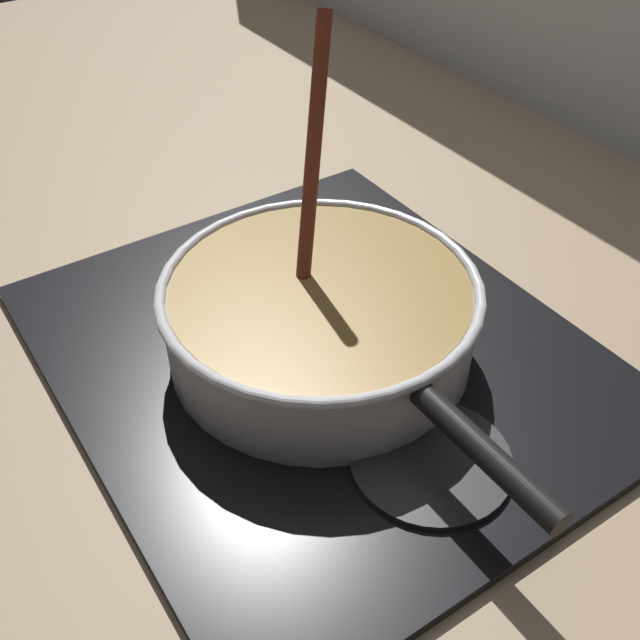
{
  "coord_description": "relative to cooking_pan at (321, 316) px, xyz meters",
  "views": [
    {
      "loc": [
        0.55,
        -0.12,
        0.52
      ],
      "look_at": [
        0.08,
        0.18,
        0.05
      ],
      "focal_mm": 42.6,
      "sensor_mm": 36.0,
      "label": 1
    }
  ],
  "objects": [
    {
      "name": "cooking_pan",
      "position": [
        0.0,
        0.0,
        0.0
      ],
      "size": [
        0.45,
        0.31,
        0.3
      ],
      "color": "silver",
      "rests_on": "hob_plate"
    },
    {
      "name": "spare_burner",
      "position": [
        0.17,
        -0.0,
        -0.04
      ],
      "size": [
        0.14,
        0.14,
        0.01
      ],
      "primitive_type": "cylinder",
      "color": "#262628",
      "rests_on": "hob_plate"
    },
    {
      "name": "hob_plate",
      "position": [
        -0.0,
        -0.0,
        -0.05
      ],
      "size": [
        0.56,
        0.48,
        0.01
      ],
      "primitive_type": "cube",
      "color": "black",
      "rests_on": "ground"
    },
    {
      "name": "ground",
      "position": [
        -0.08,
        -0.18,
        -0.08
      ],
      "size": [
        2.4,
        1.6,
        0.04
      ],
      "primitive_type": "cube",
      "color": "#9E8466"
    },
    {
      "name": "burner_ring",
      "position": [
        -0.0,
        -0.0,
        -0.04
      ],
      "size": [
        0.19,
        0.19,
        0.01
      ],
      "primitive_type": "torus",
      "color": "#592D0C",
      "rests_on": "hob_plate"
    }
  ]
}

